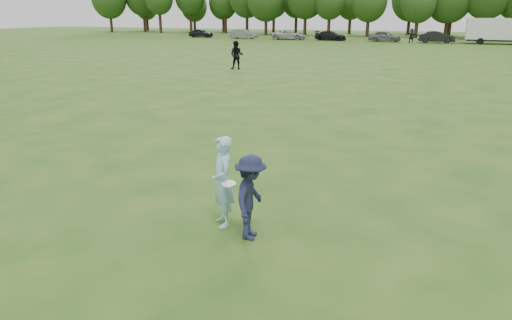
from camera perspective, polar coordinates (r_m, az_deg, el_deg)
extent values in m
plane|color=#224E15|center=(8.53, 4.15, -9.50)|extent=(200.00, 200.00, 0.00)
imported|color=#98D6EB|center=(8.64, -4.22, -2.74)|extent=(0.73, 0.76, 1.76)
imported|color=#1B213D|center=(8.15, -0.67, -4.70)|extent=(0.69, 1.08, 1.57)
imported|color=black|center=(33.46, -2.44, 12.96)|extent=(1.07, 0.88, 2.00)
imported|color=#242424|center=(66.18, 18.86, 14.50)|extent=(1.83, 0.84, 1.90)
imported|color=black|center=(77.55, -6.89, 15.46)|extent=(4.03, 1.89, 1.34)
imported|color=slate|center=(73.25, -1.64, 15.49)|extent=(4.54, 1.76, 1.47)
imported|color=#B2B1B6|center=(70.77, 4.16, 15.34)|extent=(5.37, 3.01, 1.42)
imported|color=black|center=(69.37, 9.29, 15.07)|extent=(4.74, 2.36, 1.32)
imported|color=slate|center=(67.85, 15.81, 14.65)|extent=(4.51, 2.24, 1.48)
imported|color=black|center=(67.23, 21.62, 14.09)|extent=(4.83, 2.22, 1.53)
cylinder|color=white|center=(8.36, -3.41, -2.99)|extent=(0.32, 0.32, 0.07)
cube|color=white|center=(67.91, 28.24, 14.24)|extent=(8.00, 2.50, 2.60)
cube|color=black|center=(67.96, 28.06, 13.07)|extent=(7.60, 2.30, 0.25)
cylinder|color=black|center=(66.53, 26.24, 13.18)|extent=(0.80, 0.25, 0.80)
cylinder|color=black|center=(69.02, 26.10, 13.31)|extent=(0.80, 0.25, 0.80)
cube|color=#333333|center=(67.65, 24.29, 13.61)|extent=(1.20, 0.15, 0.12)
cylinder|color=#332114|center=(101.33, -17.64, 16.00)|extent=(0.56, 0.56, 3.63)
cylinder|color=#332114|center=(101.61, -13.76, 16.46)|extent=(0.56, 0.56, 4.13)
cylinder|color=#332114|center=(95.19, -11.87, 16.53)|extent=(0.56, 0.56, 4.18)
cylinder|color=#332114|center=(95.65, -8.14, 16.75)|extent=(0.56, 0.56, 4.26)
cylinder|color=#332114|center=(93.91, -3.82, 16.76)|extent=(0.56, 0.56, 3.91)
ellipsoid|color=#213D14|center=(93.91, -3.88, 19.37)|extent=(5.47, 5.47, 6.29)
cylinder|color=#332114|center=(90.16, -1.12, 16.72)|extent=(0.56, 0.56, 3.83)
cylinder|color=#332114|center=(85.62, 1.25, 16.45)|extent=(0.56, 0.56, 3.25)
cylinder|color=#332114|center=(83.80, 6.15, 16.48)|extent=(0.56, 0.56, 3.71)
cylinder|color=#332114|center=(82.38, 9.09, 16.25)|extent=(0.56, 0.56, 3.46)
ellipsoid|color=#213D14|center=(82.37, 9.23, 19.08)|extent=(5.49, 5.49, 6.31)
cylinder|color=#332114|center=(81.06, 13.78, 15.84)|extent=(0.56, 0.56, 3.14)
ellipsoid|color=#213D14|center=(81.04, 14.00, 18.68)|extent=(5.78, 5.78, 6.64)
cylinder|color=#332114|center=(80.07, 19.40, 15.29)|extent=(0.56, 0.56, 3.01)
ellipsoid|color=#213D14|center=(80.04, 19.69, 18.02)|extent=(5.46, 5.46, 6.28)
cylinder|color=#332114|center=(82.36, 22.67, 15.06)|extent=(0.56, 0.56, 3.23)
cylinder|color=#332114|center=(82.47, 26.56, 14.77)|extent=(0.56, 0.56, 3.77)
cylinder|color=#332114|center=(107.33, -13.42, 16.23)|extent=(0.56, 0.56, 2.97)
ellipsoid|color=#213D14|center=(107.31, -13.56, 18.12)|extent=(4.85, 4.85, 5.58)
cylinder|color=#332114|center=(102.45, -7.67, 16.41)|extent=(0.56, 0.56, 2.73)
ellipsoid|color=#213D14|center=(102.43, -7.76, 18.47)|extent=(5.45, 5.45, 6.27)
cylinder|color=#332114|center=(97.59, -4.09, 16.60)|extent=(0.56, 0.56, 3.25)
ellipsoid|color=#213D14|center=(97.58, -4.14, 18.98)|extent=(5.68, 5.68, 6.53)
cylinder|color=#332114|center=(96.62, 2.22, 16.73)|extent=(0.56, 0.56, 3.62)
ellipsoid|color=#213D14|center=(96.62, 2.25, 19.26)|extent=(5.80, 5.80, 6.67)
cylinder|color=#332114|center=(92.52, 5.02, 16.62)|extent=(0.56, 0.56, 3.61)
ellipsoid|color=#213D14|center=(92.51, 5.09, 19.20)|extent=(5.58, 5.58, 6.42)
cylinder|color=#332114|center=(90.65, 11.63, 16.21)|extent=(0.56, 0.56, 3.29)
ellipsoid|color=#213D14|center=(90.63, 11.79, 18.67)|extent=(5.30, 5.30, 6.09)
cylinder|color=#332114|center=(90.85, 18.53, 15.67)|extent=(0.56, 0.56, 3.28)
cylinder|color=#332114|center=(89.14, 23.06, 15.11)|extent=(0.56, 0.56, 3.11)
ellipsoid|color=#213D14|center=(89.12, 23.37, 17.55)|extent=(5.34, 5.34, 6.14)
cylinder|color=#332114|center=(91.17, 29.15, 14.45)|extent=(0.56, 0.56, 3.50)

